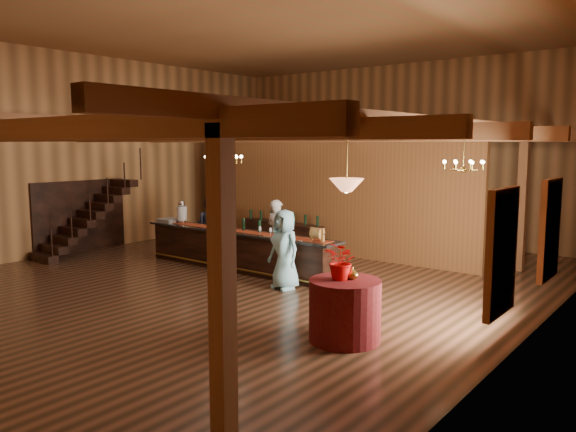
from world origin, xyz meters
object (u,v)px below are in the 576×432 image
Objects in this scene: backbar_shelf at (283,236)px; chandelier_right at (463,165)px; raffle_drum at (317,233)px; round_table at (345,310)px; floor_plant at (433,243)px; pendant_lamp at (347,185)px; guest at (284,249)px; chandelier_left at (224,159)px; staff_second at (210,226)px; tasting_bar at (237,250)px; beverage_dispenser at (182,212)px; bartender at (277,234)px.

chandelier_right is at bearing -8.71° from backbar_shelf.
round_table is (2.30, -2.53, -0.65)m from raffle_drum.
floor_plant is at bearing 123.89° from chandelier_right.
pendant_lamp is 3.62m from guest.
pendant_lamp is 6.31m from floor_plant.
staff_second is at bearing 142.26° from chandelier_left.
guest is at bearing -151.46° from chandelier_right.
floor_plant is at bearing 43.93° from tasting_bar.
pendant_lamp is at bearing -23.94° from guest.
beverage_dispenser is 0.94m from staff_second.
tasting_bar is 1.05m from bartender.
raffle_drum is 3.62m from floor_plant.
chandelier_right is at bearing -56.11° from floor_plant.
staff_second is 1.40× the size of floor_plant.
chandelier_right reaches higher than guest.
backbar_shelf is at bearing 109.73° from chandelier_left.
chandelier_left is at bearing -124.27° from floor_plant.
floor_plant is at bearing 80.85° from guest.
round_table is at bearing 180.00° from pendant_lamp.
chandelier_right is at bearing 23.28° from chandelier_left.
staff_second is (-2.40, 1.85, -1.88)m from chandelier_left.
tasting_bar is at bearing 171.69° from guest.
staff_second is at bearing -155.16° from floor_plant.
staff_second is (0.19, 0.81, -0.43)m from beverage_dispenser.
beverage_dispenser is at bearing 158.49° from pendant_lamp.
raffle_drum is at bearing 152.47° from staff_second.
chandelier_left reaches higher than round_table.
backbar_shelf is at bearing 163.56° from chandelier_right.
backbar_shelf is 4.32m from floor_plant.
raffle_drum is 4.25m from backbar_shelf.
round_table is 1.38× the size of chandelier_right.
tasting_bar is 9.51× the size of beverage_dispenser.
guest reaches higher than backbar_shelf.
guest is at bearing 144.97° from pendant_lamp.
raffle_drum reaches higher than backbar_shelf.
chandelier_left reaches higher than bartender.
bartender reaches higher than staff_second.
round_table is 4.17m from chandelier_right.
chandelier_left is (-4.13, 1.60, 2.21)m from round_table.
beverage_dispenser is at bearing 178.68° from tasting_bar.
backbar_shelf is (1.27, 2.64, -0.84)m from beverage_dispenser.
floor_plant is (4.27, 0.64, 0.17)m from backbar_shelf.
bartender is at bearing -177.80° from chandelier_right.
beverage_dispenser is at bearing 61.44° from staff_second.
raffle_drum is at bearing -33.51° from backbar_shelf.
tasting_bar is at bearing 119.87° from chandelier_left.
backbar_shelf is 2.16m from staff_second.
bartender is at bearing 163.13° from staff_second.
chandelier_left is (0.57, -0.99, 2.20)m from tasting_bar.
floor_plant is at bearing -132.23° from bartender.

